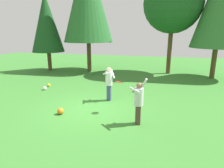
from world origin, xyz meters
TOP-DOWN VIEW (x-y plane):
  - ground_plane at (0.00, 0.00)m, footprint 40.00×40.00m
  - person_thrower at (2.19, -1.05)m, footprint 0.67×0.67m
  - person_catcher at (0.48, 1.23)m, footprint 0.70×0.72m
  - frisbee at (1.24, -0.08)m, footprint 0.38×0.38m
  - ball_white at (-3.68, 2.09)m, footprint 0.22×0.22m
  - ball_red at (1.61, 2.96)m, footprint 0.22×0.22m
  - ball_orange at (-1.07, -0.92)m, footprint 0.27×0.27m
  - ball_yellow at (-3.82, 2.79)m, footprint 0.20×0.20m
  - tree_far_left at (-6.53, 7.60)m, footprint 2.72×2.72m
  - tree_right at (3.60, 8.76)m, footprint 4.49×4.49m

SIDE VIEW (x-z plane):
  - ground_plane at x=0.00m, z-range 0.00..0.00m
  - ball_yellow at x=-3.82m, z-range 0.00..0.20m
  - ball_red at x=1.61m, z-range 0.00..0.22m
  - ball_white at x=-3.68m, z-range 0.00..0.22m
  - ball_orange at x=-1.07m, z-range 0.00..0.27m
  - person_thrower at x=2.19m, z-range 0.07..1.84m
  - person_catcher at x=0.48m, z-range 0.16..1.85m
  - frisbee at x=1.24m, z-range 1.28..1.37m
  - tree_far_left at x=-6.53m, z-range 0.81..7.31m
  - tree_right at x=3.60m, z-range 1.57..9.25m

